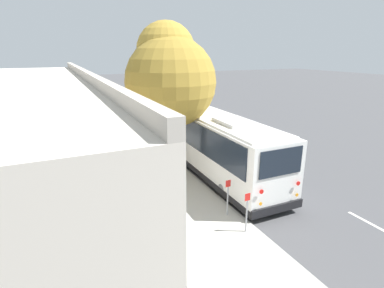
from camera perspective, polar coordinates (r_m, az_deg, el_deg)
The scene contains 15 objects.
ground_plane at distance 16.03m, azimuth 8.02°, elevation -7.01°, with size 160.00×160.00×0.00m, color #474749.
sidewalk_slab at distance 14.52m, azimuth -4.14°, elevation -9.25°, with size 80.00×3.46×0.15m, color #B2AFA8.
curb_strip at distance 15.17m, azimuth 2.29°, elevation -7.98°, with size 80.00×0.14×0.15m, color #9D9A94.
shuttle_bus at distance 16.37m, azimuth 4.32°, elevation 0.54°, with size 10.94×2.76×3.43m.
parked_sedan_black at distance 26.14m, azimuth -8.10°, elevation 3.96°, with size 4.50×1.96×1.29m.
parked_sedan_blue at distance 32.49m, azimuth -11.43°, elevation 6.40°, with size 4.64×1.74×1.30m.
parked_sedan_tan at distance 39.77m, azimuth -13.74°, elevation 8.21°, with size 4.43×1.88×1.31m.
parked_sedan_white at distance 46.53m, azimuth -15.52°, elevation 9.34°, with size 4.65×2.09×1.31m.
street_tree at distance 15.51m, azimuth -4.27°, elevation 12.83°, with size 4.59×4.59×7.88m.
sign_post_near at distance 11.33m, azimuth 10.38°, elevation -12.65°, with size 0.06×0.22×1.55m.
sign_post_far at distance 12.30m, azimuth 6.81°, elevation -10.01°, with size 0.06×0.22×1.52m.
building_backdrop at distance 16.86m, azimuth -30.42°, elevation 1.39°, with size 24.55×7.24×5.62m.
lane_stripe_behind at distance 14.09m, azimuth 31.60°, elevation -13.21°, with size 2.40×0.14×0.01m, color silver.
lane_stripe_mid at distance 17.58m, azimuth 15.44°, elevation -5.23°, with size 2.40×0.14×0.01m, color silver.
lane_stripe_ahead at distance 22.18m, azimuth 5.52°, elevation 0.04°, with size 2.40×0.14×0.01m, color silver.
Camera 1 is at (-12.18, 8.10, 6.55)m, focal length 28.00 mm.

